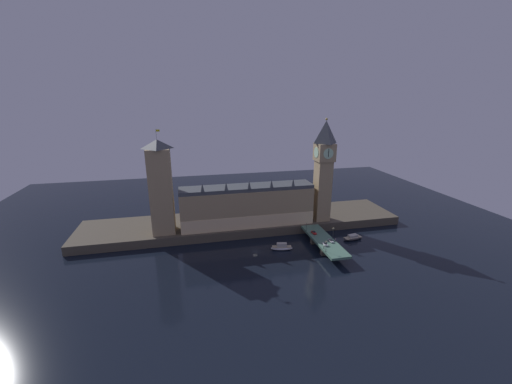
{
  "coord_description": "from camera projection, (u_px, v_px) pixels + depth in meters",
  "views": [
    {
      "loc": [
        -36.55,
        -164.88,
        88.1
      ],
      "look_at": [
        4.99,
        20.0,
        30.88
      ],
      "focal_mm": 22.0,
      "sensor_mm": 36.0,
      "label": 1
    }
  ],
  "objects": [
    {
      "name": "bridge",
      "position": [
        324.0,
        242.0,
        189.96
      ],
      "size": [
        12.02,
        46.0,
        5.79
      ],
      "color": "#4C7560",
      "rests_on": "ground_plane"
    },
    {
      "name": "pedestrian_mid_walk",
      "position": [
        335.0,
        240.0,
        186.45
      ],
      "size": [
        0.38,
        0.38,
        1.81
      ],
      "color": "black",
      "rests_on": "bridge"
    },
    {
      "name": "car_northbound_trail",
      "position": [
        325.0,
        244.0,
        181.82
      ],
      "size": [
        2.09,
        3.81,
        1.51
      ],
      "color": "white",
      "rests_on": "bridge"
    },
    {
      "name": "boat_downstream",
      "position": [
        353.0,
        238.0,
        202.47
      ],
      "size": [
        14.08,
        6.98,
        3.38
      ],
      "color": "#28282D",
      "rests_on": "ground_plane"
    },
    {
      "name": "boat_upstream",
      "position": [
        282.0,
        247.0,
        188.67
      ],
      "size": [
        13.59,
        6.31,
        4.41
      ],
      "color": "white",
      "rests_on": "ground_plane"
    },
    {
      "name": "street_lamp_mid",
      "position": [
        333.0,
        232.0,
        189.41
      ],
      "size": [
        1.34,
        0.6,
        7.28
      ],
      "color": "#2D3333",
      "rests_on": "bridge"
    },
    {
      "name": "car_southbound_lead",
      "position": [
        331.0,
        241.0,
        186.44
      ],
      "size": [
        1.86,
        4.32,
        1.38
      ],
      "color": "silver",
      "rests_on": "bridge"
    },
    {
      "name": "clock_tower",
      "position": [
        324.0,
        168.0,
        210.59
      ],
      "size": [
        12.08,
        12.19,
        69.87
      ],
      "color": "tan",
      "rests_on": "embankment"
    },
    {
      "name": "ground_plane",
      "position": [
        255.0,
        251.0,
        187.14
      ],
      "size": [
        400.0,
        400.0,
        0.0
      ],
      "primitive_type": "plane",
      "color": "black"
    },
    {
      "name": "car_northbound_lead",
      "position": [
        314.0,
        233.0,
        197.67
      ],
      "size": [
        2.03,
        4.6,
        1.42
      ],
      "color": "red",
      "rests_on": "bridge"
    },
    {
      "name": "parliament_hall",
      "position": [
        247.0,
        205.0,
        208.77
      ],
      "size": [
        87.58,
        17.1,
        32.41
      ],
      "color": "tan",
      "rests_on": "embankment"
    },
    {
      "name": "embankment",
      "position": [
        243.0,
        223.0,
        222.74
      ],
      "size": [
        220.0,
        42.0,
        5.74
      ],
      "color": "#4C4438",
      "rests_on": "ground_plane"
    },
    {
      "name": "street_lamp_near",
      "position": [
        326.0,
        245.0,
        173.4
      ],
      "size": [
        1.34,
        0.6,
        6.58
      ],
      "color": "#2D3333",
      "rests_on": "bridge"
    },
    {
      "name": "pedestrian_near_rail",
      "position": [
        324.0,
        247.0,
        177.67
      ],
      "size": [
        0.38,
        0.38,
        1.83
      ],
      "color": "black",
      "rests_on": "bridge"
    },
    {
      "name": "street_lamp_far",
      "position": [
        307.0,
        225.0,
        200.96
      ],
      "size": [
        1.34,
        0.6,
        6.23
      ],
      "color": "#2D3333",
      "rests_on": "bridge"
    },
    {
      "name": "victoria_tower",
      "position": [
        161.0,
        187.0,
        192.26
      ],
      "size": [
        13.87,
        13.87,
        64.83
      ],
      "color": "tan",
      "rests_on": "embankment"
    }
  ]
}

